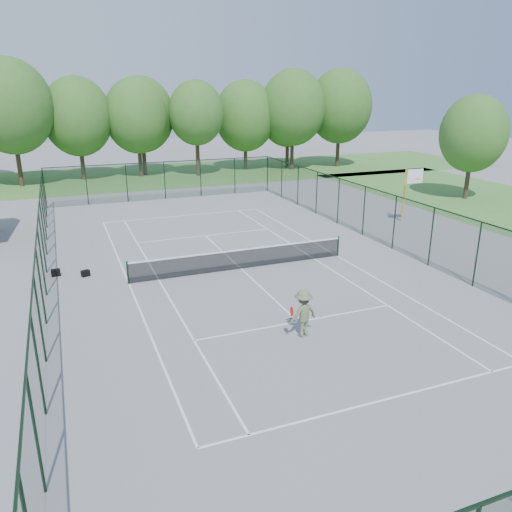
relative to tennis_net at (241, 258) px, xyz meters
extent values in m
plane|color=gray|center=(0.00, 0.00, -0.58)|extent=(140.00, 140.00, 0.00)
cube|color=#4F8839|center=(0.00, 30.00, -0.57)|extent=(80.00, 16.00, 0.01)
cube|color=white|center=(0.00, 11.88, -0.57)|extent=(10.97, 0.08, 0.01)
cube|color=white|center=(0.00, -11.88, -0.57)|extent=(10.97, 0.08, 0.01)
cube|color=white|center=(0.00, 6.40, -0.57)|extent=(8.23, 0.08, 0.01)
cube|color=white|center=(0.00, -6.40, -0.57)|extent=(8.23, 0.08, 0.01)
cube|color=white|center=(5.49, 0.00, -0.57)|extent=(0.08, 23.77, 0.01)
cube|color=white|center=(-5.49, 0.00, -0.57)|extent=(0.08, 23.77, 0.01)
cube|color=white|center=(4.12, 0.00, -0.57)|extent=(0.08, 23.77, 0.01)
cube|color=white|center=(-4.12, 0.00, -0.57)|extent=(0.08, 23.77, 0.01)
cube|color=white|center=(0.00, 0.00, -0.57)|extent=(0.08, 12.80, 0.01)
cylinder|color=black|center=(-5.50, 0.00, -0.03)|extent=(0.08, 0.08, 1.10)
cylinder|color=black|center=(5.50, 0.00, -0.03)|extent=(0.08, 0.08, 1.10)
cube|color=black|center=(0.00, 0.00, -0.08)|extent=(11.00, 0.02, 0.96)
cube|color=white|center=(0.00, 0.00, 0.42)|extent=(11.00, 0.05, 0.07)
cube|color=#18311F|center=(0.00, 18.00, 0.92)|extent=(18.00, 0.02, 3.00)
cube|color=#18311F|center=(9.00, 0.00, 0.92)|extent=(0.02, 36.00, 3.00)
cube|color=#18311F|center=(-9.00, 0.00, 0.92)|extent=(0.02, 36.00, 3.00)
cube|color=black|center=(0.00, 18.00, 2.42)|extent=(18.00, 0.05, 0.05)
cube|color=black|center=(9.00, 0.00, 2.42)|extent=(0.05, 36.00, 0.05)
cube|color=black|center=(-9.00, 0.00, 2.42)|extent=(0.05, 36.00, 0.05)
cylinder|color=#412E1F|center=(0.00, 30.00, 1.52)|extent=(0.40, 0.40, 4.20)
ellipsoid|color=#40742A|center=(0.00, 30.00, 5.42)|extent=(6.40, 6.40, 7.40)
cylinder|color=#412E1F|center=(16.50, 30.00, 1.52)|extent=(0.40, 0.40, 4.20)
ellipsoid|color=#40742A|center=(16.50, 30.00, 5.42)|extent=(6.40, 6.40, 7.40)
cylinder|color=yellow|center=(13.35, 4.88, 1.17)|extent=(0.12, 0.12, 3.50)
cube|color=yellow|center=(13.35, 4.43, 2.77)|extent=(0.08, 0.90, 0.08)
cube|color=white|center=(13.35, 3.98, 2.62)|extent=(1.20, 0.05, 0.90)
torus|color=#D54800|center=(13.35, 3.75, 2.47)|extent=(0.48, 0.48, 0.02)
cylinder|color=#412E1F|center=(22.80, 9.09, 1.24)|extent=(0.35, 0.35, 3.62)
ellipsoid|color=#40742A|center=(22.80, 9.09, 4.60)|extent=(5.18, 5.18, 6.04)
cube|color=black|center=(-8.58, 2.34, -0.41)|extent=(0.43, 0.27, 0.34)
cube|color=black|center=(-7.26, 1.78, -0.43)|extent=(0.44, 0.34, 0.30)
imported|color=#616A49|center=(-0.35, -7.45, 0.30)|extent=(1.22, 0.84, 1.74)
sphere|color=gold|center=(0.88, -7.05, 0.44)|extent=(0.07, 0.07, 0.07)
camera|label=1|loc=(-7.91, -21.93, 7.90)|focal=35.00mm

